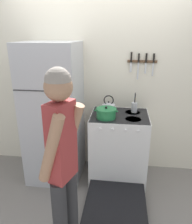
# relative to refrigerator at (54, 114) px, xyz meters

# --- Properties ---
(ground_plane) EXTENTS (14.00, 14.00, 0.00)m
(ground_plane) POSITION_rel_refrigerator_xyz_m (0.56, 0.34, -0.91)
(ground_plane) COLOR slate
(wall_back) EXTENTS (10.00, 0.06, 2.55)m
(wall_back) POSITION_rel_refrigerator_xyz_m (0.56, 0.37, 0.36)
(wall_back) COLOR silver
(wall_back) RESTS_ON ground_plane
(refrigerator) EXTENTS (0.69, 0.71, 1.83)m
(refrigerator) POSITION_rel_refrigerator_xyz_m (0.00, 0.00, 0.00)
(refrigerator) COLOR #B7BABF
(refrigerator) RESTS_ON ground_plane
(stove_range) EXTENTS (0.74, 1.37, 0.93)m
(stove_range) POSITION_rel_refrigerator_xyz_m (0.86, -0.00, -0.45)
(stove_range) COLOR white
(stove_range) RESTS_ON ground_plane
(dutch_oven_pot) EXTENTS (0.29, 0.25, 0.15)m
(dutch_oven_pot) POSITION_rel_refrigerator_xyz_m (0.70, -0.09, 0.08)
(dutch_oven_pot) COLOR #237A42
(dutch_oven_pot) RESTS_ON stove_range
(tea_kettle) EXTENTS (0.22, 0.17, 0.22)m
(tea_kettle) POSITION_rel_refrigerator_xyz_m (0.71, 0.16, 0.08)
(tea_kettle) COLOR silver
(tea_kettle) RESTS_ON stove_range
(utensil_jar) EXTENTS (0.08, 0.08, 0.27)m
(utensil_jar) POSITION_rel_refrigerator_xyz_m (1.05, 0.17, 0.09)
(utensil_jar) COLOR #B7BABF
(utensil_jar) RESTS_ON stove_range
(person) EXTENTS (0.35, 0.41, 1.71)m
(person) POSITION_rel_refrigerator_xyz_m (0.45, -1.19, 0.06)
(person) COLOR #2D2D30
(person) RESTS_ON ground_plane
(wall_knife_strip) EXTENTS (0.38, 0.03, 0.36)m
(wall_knife_strip) POSITION_rel_refrigerator_xyz_m (1.12, 0.33, 0.67)
(wall_knife_strip) COLOR brown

